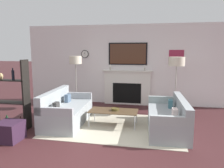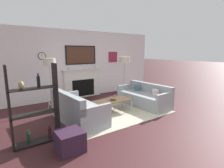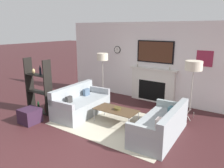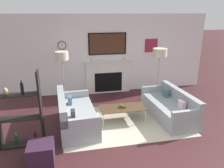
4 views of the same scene
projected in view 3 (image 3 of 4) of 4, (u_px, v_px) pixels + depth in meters
The scene contains 11 objects.
ground_plane at pixel (60, 159), 4.28m from camera, with size 60.00×60.00×0.00m, color #3D1D1F.
fireplace_wall at pixel (155, 66), 7.46m from camera, with size 7.20×0.28×2.70m.
area_rug at pixel (116, 124), 5.86m from camera, with size 3.14×2.16×0.01m.
couch_left at pixel (81, 104), 6.48m from camera, with size 0.96×1.85×0.84m.
couch_right at pixel (161, 126), 5.10m from camera, with size 0.90×1.93×0.75m.
coffee_table at pixel (116, 110), 5.85m from camera, with size 1.18×0.58×0.38m.
decorative_bowl at pixel (118, 108), 5.82m from camera, with size 0.19×0.19×0.06m.
floor_lamp_left at pixel (103, 58), 7.47m from camera, with size 0.38×0.38×1.67m.
floor_lamp_right at pixel (194, 66), 5.80m from camera, with size 0.45×0.45×1.66m.
shelf_unit at pixel (39, 88), 6.55m from camera, with size 0.91×0.28×1.63m.
ottoman at pixel (30, 116), 5.90m from camera, with size 0.48×0.48×0.39m.
Camera 3 is at (2.97, -2.53, 2.50)m, focal length 35.00 mm.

